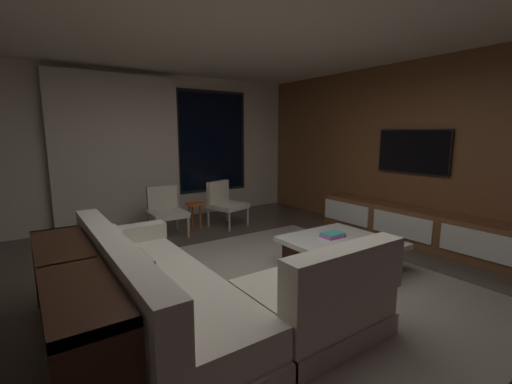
# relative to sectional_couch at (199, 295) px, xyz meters

# --- Properties ---
(floor) EXTENTS (9.20, 9.20, 0.00)m
(floor) POSITION_rel_sectional_couch_xyz_m (0.84, 0.22, -0.29)
(floor) COLOR #473D33
(back_wall_with_window) EXTENTS (6.60, 0.30, 2.70)m
(back_wall_with_window) POSITION_rel_sectional_couch_xyz_m (0.78, 3.84, 1.05)
(back_wall_with_window) COLOR beige
(back_wall_with_window) RESTS_ON floor
(media_wall) EXTENTS (0.12, 7.80, 2.70)m
(media_wall) POSITION_rel_sectional_couch_xyz_m (3.90, 0.22, 1.06)
(media_wall) COLOR brown
(media_wall) RESTS_ON floor
(ceiling) EXTENTS (8.20, 8.20, 0.00)m
(ceiling) POSITION_rel_sectional_couch_xyz_m (0.84, 0.22, 2.41)
(ceiling) COLOR beige
(area_rug) EXTENTS (3.20, 3.80, 0.01)m
(area_rug) POSITION_rel_sectional_couch_xyz_m (1.19, 0.12, -0.28)
(area_rug) COLOR gray
(area_rug) RESTS_ON floor
(sectional_couch) EXTENTS (1.98, 2.50, 0.82)m
(sectional_couch) POSITION_rel_sectional_couch_xyz_m (0.00, 0.00, 0.00)
(sectional_couch) COLOR #B1A997
(sectional_couch) RESTS_ON floor
(coffee_table) EXTENTS (1.16, 1.16, 0.36)m
(coffee_table) POSITION_rel_sectional_couch_xyz_m (1.96, 0.20, -0.10)
(coffee_table) COLOR #311A0F
(coffee_table) RESTS_ON floor
(book_stack_on_coffee_table) EXTENTS (0.27, 0.19, 0.06)m
(book_stack_on_coffee_table) POSITION_rel_sectional_couch_xyz_m (1.96, 0.34, 0.10)
(book_stack_on_coffee_table) COLOR #D457C8
(book_stack_on_coffee_table) RESTS_ON coffee_table
(accent_chair_near_window) EXTENTS (0.68, 0.69, 0.78)m
(accent_chair_near_window) POSITION_rel_sectional_couch_xyz_m (1.80, 2.75, 0.14)
(accent_chair_near_window) COLOR #B2ADA0
(accent_chair_near_window) RESTS_ON floor
(accent_chair_by_curtain) EXTENTS (0.56, 0.57, 0.78)m
(accent_chair_by_curtain) POSITION_rel_sectional_couch_xyz_m (0.73, 2.77, 0.14)
(accent_chair_by_curtain) COLOR #B2ADA0
(accent_chair_by_curtain) RESTS_ON floor
(side_stool) EXTENTS (0.32, 0.32, 0.46)m
(side_stool) POSITION_rel_sectional_couch_xyz_m (1.24, 2.79, 0.08)
(side_stool) COLOR #BF4C1E
(side_stool) RESTS_ON floor
(media_console) EXTENTS (0.46, 3.10, 0.52)m
(media_console) POSITION_rel_sectional_couch_xyz_m (3.61, 0.28, -0.04)
(media_console) COLOR brown
(media_console) RESTS_ON floor
(mounted_tv) EXTENTS (0.05, 1.14, 0.66)m
(mounted_tv) POSITION_rel_sectional_couch_xyz_m (3.79, 0.47, 1.06)
(mounted_tv) COLOR black
(console_table_behind_couch) EXTENTS (0.40, 2.10, 0.74)m
(console_table_behind_couch) POSITION_rel_sectional_couch_xyz_m (-0.91, 0.13, 0.12)
(console_table_behind_couch) COLOR #311A0F
(console_table_behind_couch) RESTS_ON floor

